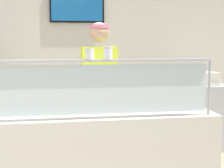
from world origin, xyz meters
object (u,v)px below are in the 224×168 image
(pizza_server, at_px, (97,105))
(pepper_flake_shaker, at_px, (108,54))
(pizza_box_stack, at_px, (201,78))
(worker_figure, at_px, (100,93))
(pizza_tray, at_px, (92,107))
(parmesan_shaker, at_px, (90,55))

(pizza_server, xyz_separation_m, pepper_flake_shaker, (0.04, -0.37, 0.47))
(pepper_flake_shaker, bearing_deg, pizza_box_stack, 49.80)
(worker_figure, relative_size, pizza_box_stack, 4.03)
(pizza_tray, xyz_separation_m, worker_figure, (0.14, 0.60, 0.04))
(worker_figure, bearing_deg, pepper_flake_shaker, -93.33)
(pizza_server, height_order, parmesan_shaker, parmesan_shaker)
(pizza_server, bearing_deg, pepper_flake_shaker, -96.86)
(pepper_flake_shaker, bearing_deg, pizza_tray, 102.50)
(pizza_tray, bearing_deg, pizza_server, -24.00)
(pizza_server, bearing_deg, pizza_tray, 142.70)
(pizza_tray, xyz_separation_m, parmesan_shaker, (-0.05, -0.39, 0.49))
(parmesan_shaker, distance_m, pizza_box_stack, 2.68)
(pizza_tray, relative_size, pizza_box_stack, 1.03)
(pepper_flake_shaker, xyz_separation_m, worker_figure, (0.06, 0.99, -0.45))
(pepper_flake_shaker, height_order, worker_figure, worker_figure)
(worker_figure, bearing_deg, parmesan_shaker, -101.35)
(pizza_server, distance_m, pizza_box_stack, 2.31)
(worker_figure, distance_m, pizza_box_stack, 1.85)
(parmesan_shaker, relative_size, pizza_box_stack, 0.19)
(worker_figure, height_order, pizza_box_stack, worker_figure)
(pizza_tray, height_order, pepper_flake_shaker, pepper_flake_shaker)
(worker_figure, bearing_deg, pizza_box_stack, 31.04)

